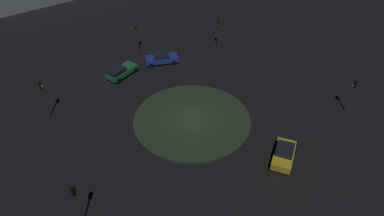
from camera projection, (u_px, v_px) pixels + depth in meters
name	position (u px, v px, depth m)	size (l,w,h in m)	color
ground_plane	(192.00, 120.00, 37.58)	(118.52, 118.52, 0.00)	black
roundabout_island	(192.00, 120.00, 37.51)	(12.68, 12.68, 0.23)	#263823
car_green	(121.00, 71.00, 43.75)	(4.44, 3.00, 1.51)	#1E7238
car_yellow	(284.00, 154.00, 32.56)	(3.95, 2.22, 1.57)	gold
car_blue	(162.00, 58.00, 46.38)	(3.70, 4.62, 1.45)	#1E38A5
traffic_light_east	(76.00, 198.00, 25.86)	(0.39, 0.35, 4.42)	#2D2D2D
traffic_light_south	(43.00, 92.00, 36.31)	(0.34, 0.38, 4.41)	#2D2D2D
traffic_light_northwest	(352.00, 90.00, 36.99)	(0.36, 0.39, 4.15)	#2D2D2D
traffic_light_west	(218.00, 28.00, 48.42)	(0.37, 0.32, 4.21)	#2D2D2D
traffic_light_southwest	(137.00, 32.00, 47.41)	(0.39, 0.39, 4.29)	#2D2D2D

